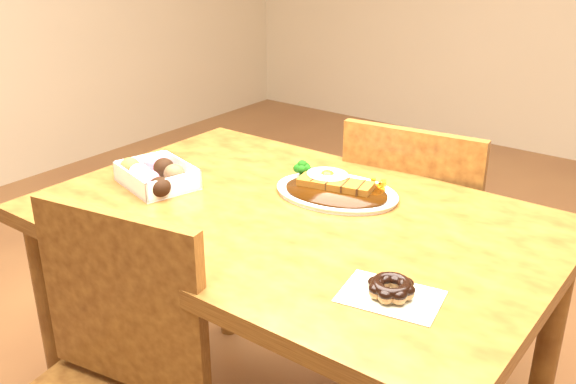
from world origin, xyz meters
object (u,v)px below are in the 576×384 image
Objects in this scene: donut_box at (155,174)px; pon_de_ring at (391,289)px; katsu_curry_plate at (335,189)px; chair_far at (418,242)px; table at (292,250)px.

pon_de_ring is (0.75, -0.11, -0.01)m from donut_box.
pon_de_ring is (0.34, -0.34, 0.00)m from katsu_curry_plate.
donut_box is at bearing -151.36° from katsu_curry_plate.
table is at bearing 74.13° from chair_far.
katsu_curry_plate is 0.48m from pon_de_ring.
katsu_curry_plate reaches higher than table.
donut_box is (-0.41, -0.22, 0.01)m from katsu_curry_plate.
katsu_curry_plate is at bearing 73.35° from chair_far.
pon_de_ring is (0.28, -0.72, 0.29)m from chair_far.
chair_far is at bearing 80.44° from katsu_curry_plate.
table is 5.06× the size of donut_box.
donut_box is at bearing 44.80° from chair_far.
pon_de_ring is at bearing 104.08° from chair_far.
donut_box is (-0.47, -0.61, 0.30)m from chair_far.
katsu_curry_plate is at bearing 83.14° from table.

